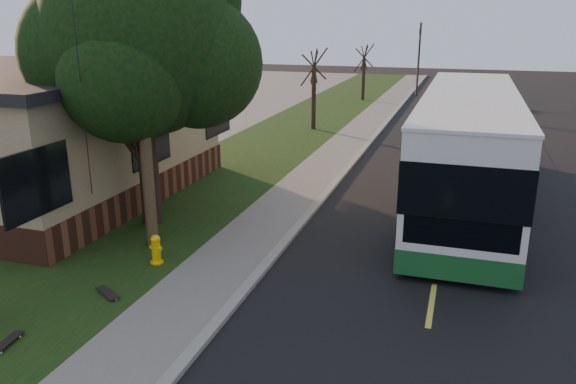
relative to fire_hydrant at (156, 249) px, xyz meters
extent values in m
plane|color=black|center=(2.60, 0.00, -0.43)|extent=(120.00, 120.00, 0.00)
cube|color=black|center=(6.60, 10.00, -0.43)|extent=(8.00, 80.00, 0.01)
cube|color=gray|center=(2.60, 10.00, -0.37)|extent=(0.25, 80.00, 0.12)
cube|color=slate|center=(1.60, 10.00, -0.39)|extent=(2.00, 80.00, 0.08)
cube|color=black|center=(-1.90, 10.00, -0.40)|extent=(5.00, 80.00, 0.07)
cube|color=slate|center=(-11.90, 10.00, -0.41)|extent=(15.00, 80.00, 0.04)
cylinder|color=yellow|center=(0.00, 0.00, -0.09)|extent=(0.22, 0.22, 0.55)
sphere|color=yellow|center=(0.00, 0.00, 0.26)|extent=(0.24, 0.24, 0.24)
cylinder|color=yellow|center=(0.00, 0.00, 0.04)|extent=(0.30, 0.10, 0.10)
cylinder|color=yellow|center=(0.00, 0.00, 0.04)|extent=(0.10, 0.18, 0.10)
cylinder|color=yellow|center=(0.00, 0.00, -0.34)|extent=(0.32, 0.32, 0.04)
cylinder|color=#473321|center=(-0.70, 1.00, 4.14)|extent=(0.30, 0.30, 9.00)
cylinder|color=#2D2D30|center=(-1.60, -0.10, 3.37)|extent=(2.52, 3.21, 7.60)
cylinder|color=black|center=(-1.60, 2.50, 1.64)|extent=(0.56, 0.56, 4.00)
sphere|color=black|center=(-1.60, 2.50, 4.84)|extent=(5.20, 5.20, 5.20)
sphere|color=black|center=(-0.20, 3.10, 4.24)|extent=(3.60, 3.60, 3.60)
sphere|color=black|center=(-2.80, 2.10, 4.54)|extent=(3.80, 3.80, 3.80)
sphere|color=black|center=(-1.30, 1.20, 3.94)|extent=(3.20, 3.20, 3.20)
sphere|color=black|center=(-2.20, 3.90, 5.24)|extent=(3.40, 3.40, 3.40)
sphere|color=black|center=(-0.70, 3.70, 5.84)|extent=(3.00, 3.00, 3.00)
cylinder|color=black|center=(-0.90, 18.00, 1.29)|extent=(0.24, 0.24, 3.30)
cylinder|color=black|center=(-0.90, 18.00, 2.94)|extent=(1.38, 0.57, 2.01)
cylinder|color=black|center=(-0.90, 18.00, 2.94)|extent=(0.74, 1.21, 1.58)
cylinder|color=black|center=(-0.90, 18.00, 2.94)|extent=(0.65, 1.05, 1.95)
cylinder|color=black|center=(-0.90, 18.00, 2.94)|extent=(1.28, 0.53, 1.33)
cylinder|color=black|center=(-0.90, 18.00, 2.94)|extent=(0.75, 1.21, 1.70)
cylinder|color=black|center=(-0.40, 30.00, 1.15)|extent=(0.24, 0.24, 3.03)
cylinder|color=black|center=(-0.40, 30.00, 2.66)|extent=(1.38, 0.57, 2.01)
cylinder|color=black|center=(-0.40, 30.00, 2.66)|extent=(0.74, 1.21, 1.58)
cylinder|color=black|center=(-0.40, 30.00, 2.66)|extent=(0.65, 1.05, 1.95)
cylinder|color=black|center=(-0.40, 30.00, 2.66)|extent=(1.28, 0.53, 1.33)
cylinder|color=black|center=(-0.40, 30.00, 2.66)|extent=(0.75, 1.21, 1.70)
cylinder|color=#2D2D30|center=(3.10, 34.00, 2.32)|extent=(0.16, 0.16, 5.50)
imported|color=black|center=(3.10, 34.00, 4.07)|extent=(0.18, 0.22, 1.10)
cube|color=silver|center=(7.06, 7.55, 1.62)|extent=(2.77, 13.30, 2.99)
cube|color=#185625|center=(7.06, 7.55, 0.07)|extent=(2.79, 13.32, 0.61)
cube|color=black|center=(7.06, 7.55, 1.84)|extent=(2.81, 13.34, 1.22)
cube|color=black|center=(7.06, 0.93, 1.45)|extent=(2.47, 0.06, 1.77)
cube|color=yellow|center=(7.06, 0.94, 2.95)|extent=(1.77, 0.06, 0.39)
cube|color=#FFF2CC|center=(6.23, 0.92, 0.18)|extent=(0.28, 0.04, 0.17)
cube|color=#FFF2CC|center=(7.89, 0.92, 0.18)|extent=(0.28, 0.04, 0.17)
cube|color=silver|center=(7.06, 7.55, 3.13)|extent=(2.82, 13.35, 0.08)
cylinder|color=black|center=(5.67, 2.67, 0.08)|extent=(0.31, 1.02, 1.02)
cylinder|color=black|center=(8.44, 2.67, 0.08)|extent=(0.31, 1.02, 1.02)
cylinder|color=black|center=(5.67, 6.44, 0.08)|extent=(0.31, 1.02, 1.02)
cylinder|color=black|center=(8.44, 6.44, 0.08)|extent=(0.31, 1.02, 1.02)
cylinder|color=black|center=(5.67, 12.43, 0.08)|extent=(0.31, 1.02, 1.02)
cylinder|color=black|center=(8.44, 12.43, 0.08)|extent=(0.31, 1.02, 1.02)
cube|color=black|center=(-0.77, -4.05, -0.30)|extent=(0.29, 0.79, 0.02)
cylinder|color=silver|center=(-0.80, -3.78, -0.34)|extent=(0.18, 0.07, 0.05)
cube|color=black|center=(-0.16, -1.82, -0.30)|extent=(0.79, 0.59, 0.02)
cylinder|color=silver|center=(0.08, -1.97, -0.34)|extent=(0.14, 0.18, 0.05)
cylinder|color=silver|center=(-0.40, -1.68, -0.34)|extent=(0.14, 0.18, 0.05)
cube|color=#133317|center=(-6.23, 7.99, 0.24)|extent=(1.77, 1.56, 1.27)
cube|color=#133317|center=(-6.23, 7.99, 0.92)|extent=(1.84, 1.63, 0.08)
imported|color=black|center=(5.98, 30.92, 0.25)|extent=(1.80, 4.09, 1.37)
camera|label=1|loc=(6.93, -11.10, 5.42)|focal=35.00mm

